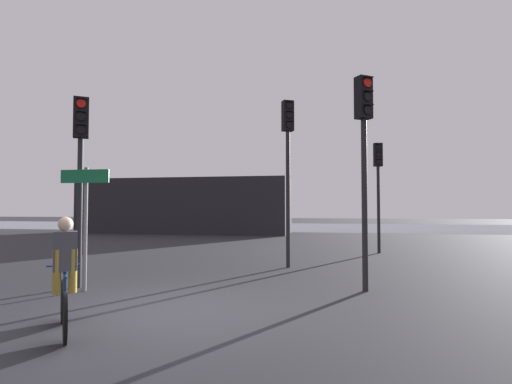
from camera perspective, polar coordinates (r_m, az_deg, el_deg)
ground_plane at (r=7.09m, az=-12.17°, el=-16.49°), size 120.00×120.00×0.00m
water_strip at (r=36.38m, az=6.65°, el=-4.97°), size 80.00×16.00×0.01m
distant_building at (r=28.09m, az=-10.10°, el=-1.98°), size 14.40×4.00×3.71m
traffic_light_near_right at (r=8.82m, az=15.18°, el=6.96°), size 0.40×0.42×4.53m
traffic_light_near_left at (r=9.67m, az=-23.79°, el=4.95°), size 0.40×0.42×4.20m
traffic_light_far_right at (r=16.15m, az=17.06°, el=2.17°), size 0.34×0.36×4.25m
traffic_light_center at (r=11.87m, az=4.58°, el=5.71°), size 0.39×0.41×4.91m
direction_sign_post at (r=9.15m, az=-23.22°, el=-2.39°), size 1.10×0.12×2.60m
cyclist at (r=6.23m, az=-25.68°, el=-10.60°), size 1.09×1.37×1.62m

